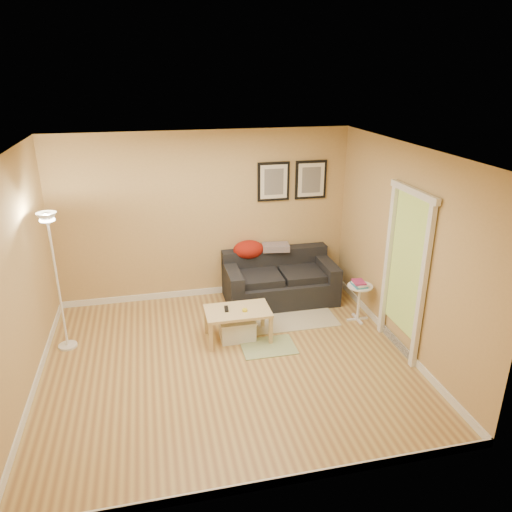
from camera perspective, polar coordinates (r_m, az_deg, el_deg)
name	(u,v)px	position (r m, az deg, el deg)	size (l,w,h in m)	color
floor	(228,362)	(6.18, -3.31, -12.38)	(4.50, 4.50, 0.00)	tan
ceiling	(223,152)	(5.20, -3.93, 12.17)	(4.50, 4.50, 0.00)	white
wall_back	(204,217)	(7.43, -6.12, 4.61)	(4.50, 4.50, 0.00)	tan
wall_front	(268,362)	(3.82, 1.43, -12.46)	(4.50, 4.50, 0.00)	tan
wall_left	(15,284)	(5.69, -26.56, -2.97)	(4.00, 4.00, 0.00)	tan
wall_right	(404,251)	(6.29, 17.07, 0.61)	(4.00, 4.00, 0.00)	tan
baseboard_back	(207,291)	(7.87, -5.76, -4.15)	(4.50, 0.02, 0.10)	white
baseboard_front	(266,484)	(4.64, 1.24, -25.31)	(4.50, 0.02, 0.10)	white
baseboard_left	(36,383)	(6.27, -24.56, -13.45)	(0.02, 4.00, 0.10)	white
baseboard_right	(393,338)	(6.81, 15.85, -9.27)	(0.02, 4.00, 0.10)	white
sofa	(280,278)	(7.52, 2.87, -2.62)	(1.70, 0.90, 0.75)	black
red_throw	(249,249)	(7.56, -0.88, 0.78)	(0.48, 0.36, 0.28)	#9B210E
plaid_throw	(276,247)	(7.63, 2.33, 1.06)	(0.42, 0.26, 0.10)	tan
framed_print_left	(274,182)	(7.48, 2.08, 8.78)	(0.50, 0.04, 0.60)	black
framed_print_right	(311,180)	(7.65, 6.49, 8.95)	(0.50, 0.04, 0.60)	black
area_rug	(291,316)	(7.19, 4.16, -7.11)	(1.25, 0.85, 0.01)	#BBB395
green_runner	(268,347)	(6.45, 1.47, -10.67)	(0.70, 0.50, 0.01)	#668C4C
coffee_table	(238,324)	(6.54, -2.16, -8.05)	(0.86, 0.53, 0.43)	#D7C083
remote_control	(226,309)	(6.45, -3.52, -6.25)	(0.05, 0.16, 0.02)	black
tape_roll	(245,310)	(6.40, -1.33, -6.42)	(0.07, 0.07, 0.03)	yellow
storage_bin	(237,329)	(6.58, -2.24, -8.58)	(0.48, 0.35, 0.29)	white
side_table	(359,303)	(7.12, 12.04, -5.43)	(0.36, 0.36, 0.55)	white
book_stack	(359,283)	(6.97, 12.11, -3.19)	(0.18, 0.23, 0.07)	teal
floor_lamp	(58,287)	(6.54, -22.33, -3.36)	(0.24, 0.24, 1.84)	white
doorway	(404,276)	(6.24, 17.06, -2.26)	(0.12, 1.01, 2.13)	white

